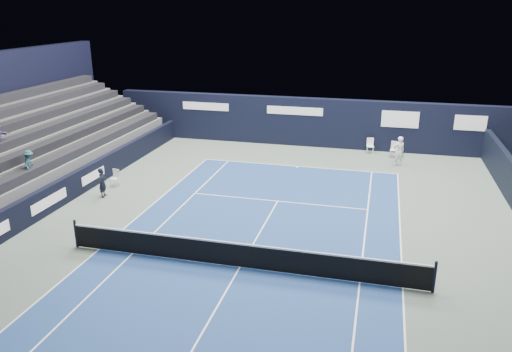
% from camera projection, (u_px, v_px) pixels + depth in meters
% --- Properties ---
extents(ground, '(48.00, 48.00, 0.00)m').
position_uv_depth(ground, '(254.00, 242.00, 19.22)').
color(ground, '#4F5D55').
rests_on(ground, ground).
extents(court_surface, '(10.97, 23.77, 0.01)m').
position_uv_depth(court_surface, '(240.00, 267.00, 17.39)').
color(court_surface, navy).
rests_on(court_surface, ground).
extents(folding_chair_back_a, '(0.48, 0.47, 0.94)m').
position_uv_depth(folding_chair_back_a, '(370.00, 144.00, 30.72)').
color(folding_chair_back_a, white).
rests_on(folding_chair_back_a, ground).
extents(folding_chair_back_b, '(0.47, 0.46, 0.96)m').
position_uv_depth(folding_chair_back_b, '(394.00, 148.00, 29.88)').
color(folding_chair_back_b, silver).
rests_on(folding_chair_back_b, ground).
extents(line_judge_chair, '(0.43, 0.42, 0.86)m').
position_uv_depth(line_judge_chair, '(115.00, 176.00, 25.13)').
color(line_judge_chair, silver).
rests_on(line_judge_chair, ground).
extents(line_judge, '(0.43, 0.57, 1.42)m').
position_uv_depth(line_judge, '(103.00, 182.00, 23.63)').
color(line_judge, black).
rests_on(line_judge, ground).
extents(court_markings, '(11.03, 23.83, 0.00)m').
position_uv_depth(court_markings, '(240.00, 267.00, 17.39)').
color(court_markings, white).
rests_on(court_markings, court_surface).
extents(tennis_net, '(12.90, 0.10, 1.10)m').
position_uv_depth(tennis_net, '(240.00, 254.00, 17.22)').
color(tennis_net, black).
rests_on(tennis_net, ground).
extents(back_sponsor_wall, '(26.00, 0.63, 3.10)m').
position_uv_depth(back_sponsor_wall, '(311.00, 122.00, 32.01)').
color(back_sponsor_wall, black).
rests_on(back_sponsor_wall, ground).
extents(side_barrier_left, '(0.33, 22.00, 1.20)m').
position_uv_depth(side_barrier_left, '(90.00, 176.00, 24.89)').
color(side_barrier_left, black).
rests_on(side_barrier_left, ground).
extents(spectator_stand, '(6.00, 18.00, 6.40)m').
position_uv_depth(spectator_stand, '(34.00, 140.00, 26.26)').
color(spectator_stand, '#4C4C4F').
rests_on(spectator_stand, ground).
extents(tennis_player, '(0.73, 0.92, 1.69)m').
position_uv_depth(tennis_player, '(399.00, 151.00, 28.22)').
color(tennis_player, white).
rests_on(tennis_player, ground).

